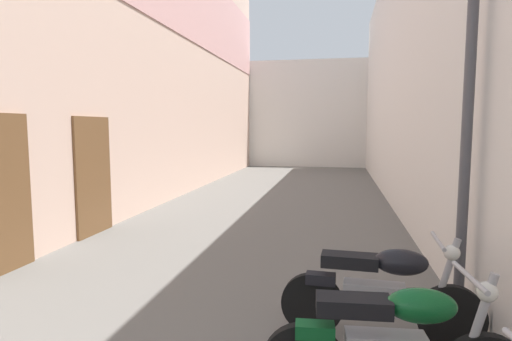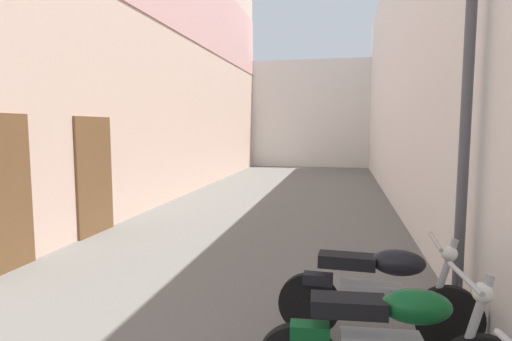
{
  "view_description": "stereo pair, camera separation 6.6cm",
  "coord_description": "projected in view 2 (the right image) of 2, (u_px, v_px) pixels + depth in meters",
  "views": [
    {
      "loc": [
        1.57,
        0.82,
        2.01
      ],
      "look_at": [
        0.29,
        7.33,
        1.32
      ],
      "focal_mm": 29.21,
      "sensor_mm": 36.0,
      "label": 1
    },
    {
      "loc": [
        1.63,
        0.84,
        2.01
      ],
      "look_at": [
        0.29,
        7.33,
        1.32
      ],
      "focal_mm": 29.21,
      "sensor_mm": 36.0,
      "label": 2
    }
  ],
  "objects": [
    {
      "name": "street_lamp",
      "position": [
        460.0,
        31.0,
        3.88
      ],
      "size": [
        0.79,
        0.18,
        5.0
      ],
      "color": "#47474C",
      "rests_on": "ground"
    },
    {
      "name": "building_right",
      "position": [
        411.0,
        62.0,
        9.39
      ],
      "size": [
        0.45,
        21.89,
        6.92
      ],
      "color": "silver",
      "rests_on": "ground"
    },
    {
      "name": "building_left",
      "position": [
        153.0,
        41.0,
        10.53
      ],
      "size": [
        0.45,
        21.89,
        8.29
      ],
      "color": "beige",
      "rests_on": "ground"
    },
    {
      "name": "motorcycle_fourth",
      "position": [
        378.0,
        290.0,
        3.86
      ],
      "size": [
        1.85,
        0.58,
        1.04
      ],
      "color": "black",
      "rests_on": "ground"
    },
    {
      "name": "building_far_end",
      "position": [
        311.0,
        114.0,
        21.74
      ],
      "size": [
        8.85,
        2.0,
        5.34
      ],
      "primitive_type": "cube",
      "color": "silver",
      "rests_on": "ground"
    },
    {
      "name": "ground_plane",
      "position": [
        258.0,
        227.0,
        8.43
      ],
      "size": [
        37.89,
        37.89,
        0.0
      ],
      "primitive_type": "plane",
      "color": "#66635E"
    }
  ]
}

